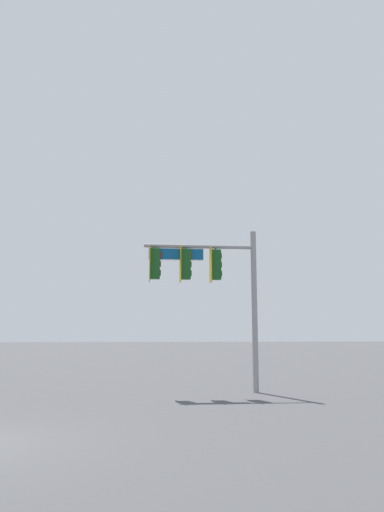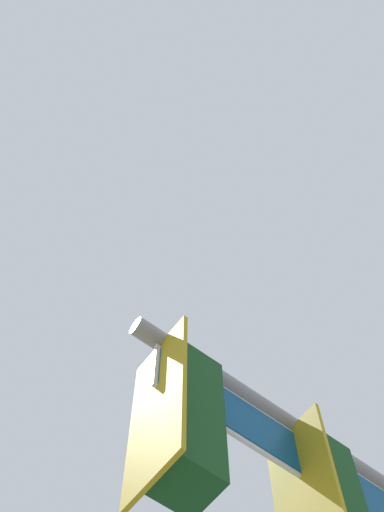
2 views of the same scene
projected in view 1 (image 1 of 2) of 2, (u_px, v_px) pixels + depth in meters
signal_pole_near at (207, 276)px, 18.25m from camera, size 4.16×0.73×5.85m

